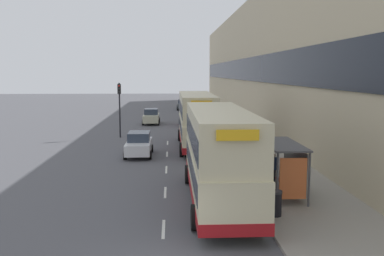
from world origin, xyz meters
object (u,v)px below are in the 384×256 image
at_px(bus_shelter, 287,160).
at_px(car_2, 183,105).
at_px(double_decker_bus_ahead, 197,119).
at_px(pedestrian_1, 270,156).
at_px(traffic_light_far_kerb, 119,101).
at_px(double_decker_bus_near, 219,154).
at_px(car_3, 188,118).
at_px(litter_bin, 275,203).
at_px(car_0, 139,144).
at_px(car_1, 151,116).
at_px(pedestrian_at_shelter, 273,168).

bearing_deg(bus_shelter, car_2, 94.10).
distance_m(double_decker_bus_ahead, pedestrian_1, 9.83).
height_order(car_2, traffic_light_far_kerb, traffic_light_far_kerb).
xyz_separation_m(double_decker_bus_near, double_decker_bus_ahead, (-0.15, 14.48, 0.00)).
distance_m(car_3, litter_bin, 31.61).
xyz_separation_m(car_2, traffic_light_far_kerb, (-6.67, -29.07, 2.53)).
relative_size(car_0, car_3, 1.00).
bearing_deg(pedestrian_1, car_0, 143.37).
bearing_deg(car_1, double_decker_bus_near, 98.26).
height_order(car_1, pedestrian_1, pedestrian_1).
xyz_separation_m(double_decker_bus_near, car_0, (-4.48, 11.55, -1.44)).
height_order(car_3, litter_bin, car_3).
height_order(bus_shelter, pedestrian_1, bus_shelter).
bearing_deg(bus_shelter, pedestrian_1, 85.83).
relative_size(double_decker_bus_near, traffic_light_far_kerb, 2.13).
bearing_deg(car_3, double_decker_bus_near, -89.42).
height_order(pedestrian_1, traffic_light_far_kerb, traffic_light_far_kerb).
height_order(double_decker_bus_ahead, car_2, double_decker_bus_ahead).
xyz_separation_m(double_decker_bus_ahead, car_0, (-4.34, -2.93, -1.44)).
bearing_deg(double_decker_bus_ahead, litter_bin, -82.42).
bearing_deg(double_decker_bus_ahead, pedestrian_at_shelter, -74.01).
height_order(car_1, traffic_light_far_kerb, traffic_light_far_kerb).
bearing_deg(car_1, pedestrian_1, 107.80).
distance_m(bus_shelter, double_decker_bus_ahead, 14.34).
relative_size(double_decker_bus_ahead, litter_bin, 10.29).
height_order(car_0, car_1, car_1).
relative_size(pedestrian_1, traffic_light_far_kerb, 0.37).
height_order(double_decker_bus_near, pedestrian_at_shelter, double_decker_bus_near).
height_order(car_0, litter_bin, car_0).
bearing_deg(litter_bin, car_3, 94.30).
height_order(bus_shelter, pedestrian_at_shelter, bus_shelter).
relative_size(car_0, pedestrian_1, 2.31).
relative_size(car_0, car_1, 0.96).
distance_m(car_1, pedestrian_at_shelter, 29.06).
bearing_deg(car_2, double_decker_bus_ahead, -89.90).
relative_size(car_0, litter_bin, 4.05).
height_order(double_decker_bus_ahead, car_1, double_decker_bus_ahead).
relative_size(car_1, pedestrian_at_shelter, 2.72).
bearing_deg(car_1, double_decker_bus_ahead, 104.83).
xyz_separation_m(bus_shelter, pedestrian_1, (0.36, 4.94, -0.79)).
distance_m(pedestrian_at_shelter, pedestrian_1, 2.74).
height_order(car_2, car_3, car_3).
distance_m(bus_shelter, car_3, 28.98).
bearing_deg(pedestrian_1, pedestrian_at_shelter, -99.62).
relative_size(bus_shelter, traffic_light_far_kerb, 0.84).
relative_size(bus_shelter, litter_bin, 4.00).
relative_size(double_decker_bus_near, pedestrian_at_shelter, 6.59).
relative_size(double_decker_bus_ahead, pedestrian_1, 5.86).
distance_m(car_2, traffic_light_far_kerb, 29.94).
relative_size(bus_shelter, double_decker_bus_near, 0.39).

